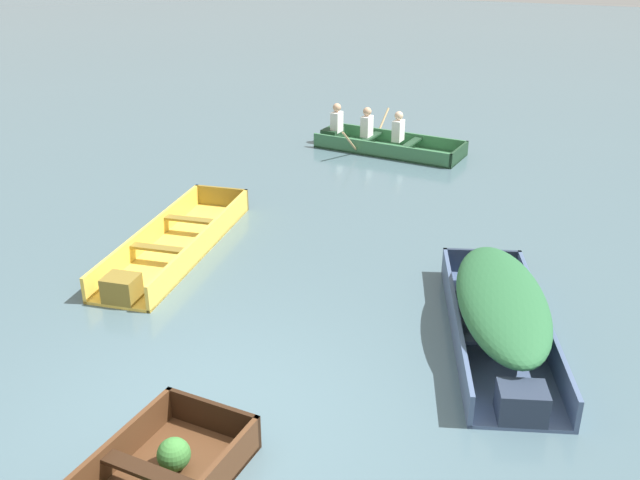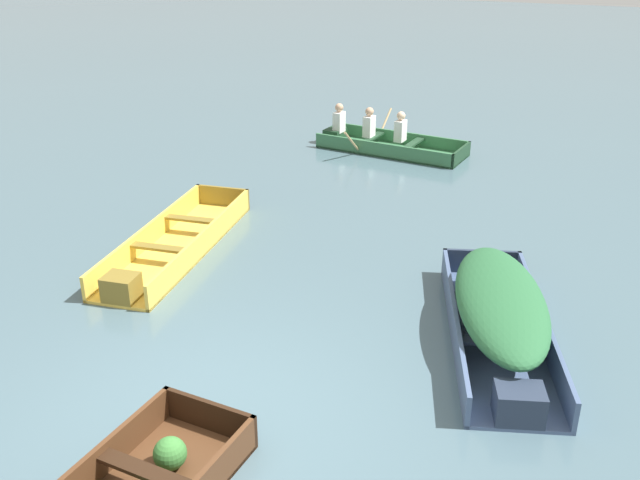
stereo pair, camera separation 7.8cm
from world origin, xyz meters
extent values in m
plane|color=#47606B|center=(0.00, 0.00, 0.00)|extent=(80.00, 80.00, 0.00)
cube|color=black|center=(0.07, -0.11, 0.18)|extent=(1.04, 0.13, 0.36)
cube|color=black|center=(0.00, -1.04, 0.27)|extent=(0.95, 0.23, 0.04)
sphere|color=#387533|center=(0.01, -0.70, 0.19)|extent=(0.30, 0.30, 0.30)
cube|color=#E5BC47|center=(-2.44, 3.33, 0.02)|extent=(1.34, 3.68, 0.04)
cube|color=#E5BC47|center=(-2.00, 3.38, 0.19)|extent=(0.45, 3.58, 0.37)
cube|color=#E5BC47|center=(-2.89, 3.28, 0.19)|extent=(0.45, 3.58, 0.37)
cube|color=olive|center=(-2.64, 5.09, 0.19)|extent=(0.94, 0.16, 0.37)
cube|color=olive|center=(-2.26, 1.72, 0.20)|extent=(0.46, 0.41, 0.33)
cube|color=olive|center=(-2.38, 2.79, 0.28)|extent=(0.85, 0.25, 0.04)
cube|color=olive|center=(-2.50, 3.86, 0.28)|extent=(0.85, 0.25, 0.04)
cube|color=#475B7F|center=(2.37, 2.59, 0.02)|extent=(1.97, 3.52, 0.04)
cube|color=#475B7F|center=(2.85, 2.73, 0.19)|extent=(1.01, 3.23, 0.38)
cube|color=#475B7F|center=(1.88, 2.44, 0.19)|extent=(1.01, 3.23, 0.38)
cube|color=#273246|center=(1.89, 4.17, 0.19)|extent=(1.03, 0.35, 0.38)
cube|color=#273246|center=(2.79, 1.15, 0.21)|extent=(0.56, 0.48, 0.34)
cube|color=#273246|center=(2.51, 2.10, 0.28)|extent=(0.96, 0.43, 0.04)
cube|color=#273246|center=(2.22, 3.07, 0.28)|extent=(0.96, 0.43, 0.04)
ellipsoid|color=#286038|center=(2.37, 2.59, 0.51)|extent=(1.75, 2.93, 0.45)
cube|color=#387047|center=(-0.88, 9.24, 0.02)|extent=(3.21, 1.44, 0.04)
cube|color=#387047|center=(-0.95, 8.75, 0.15)|extent=(3.08, 0.45, 0.31)
cube|color=#387047|center=(-0.82, 9.74, 0.15)|extent=(3.08, 0.45, 0.31)
cube|color=#1E3D27|center=(0.63, 9.05, 0.15)|extent=(0.19, 1.05, 0.31)
cube|color=#1E3D27|center=(-2.24, 9.42, 0.17)|extent=(0.42, 0.51, 0.28)
cube|color=#1E3D27|center=(-1.34, 9.31, 0.23)|extent=(0.28, 0.96, 0.04)
cube|color=#1E3D27|center=(-0.42, 9.18, 0.23)|extent=(0.28, 0.96, 0.04)
cube|color=white|center=(-0.70, 9.22, 0.47)|extent=(0.21, 0.30, 0.44)
sphere|color=beige|center=(-0.70, 9.22, 0.79)|extent=(0.18, 0.18, 0.18)
cube|color=white|center=(-1.42, 9.32, 0.47)|extent=(0.21, 0.30, 0.44)
sphere|color=tan|center=(-1.42, 9.32, 0.79)|extent=(0.18, 0.18, 0.18)
cube|color=white|center=(-2.13, 9.41, 0.47)|extent=(0.21, 0.30, 0.44)
sphere|color=tan|center=(-2.13, 9.41, 0.79)|extent=(0.18, 0.18, 0.18)
cylinder|color=tan|center=(-1.53, 8.50, 0.36)|extent=(0.13, 0.64, 0.55)
cylinder|color=tan|center=(-1.31, 10.13, 0.36)|extent=(0.13, 0.64, 0.55)
camera|label=1|loc=(3.01, -4.85, 4.52)|focal=40.00mm
camera|label=2|loc=(3.08, -4.82, 4.52)|focal=40.00mm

